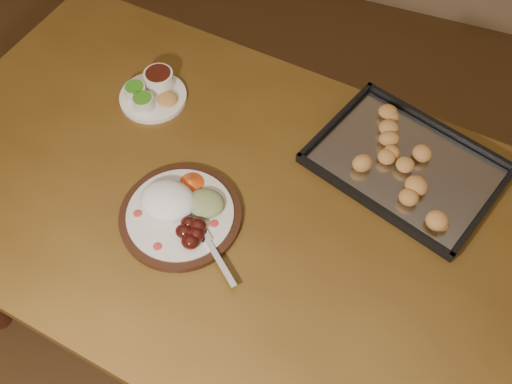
% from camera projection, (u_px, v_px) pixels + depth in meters
% --- Properties ---
extents(ground, '(4.00, 4.00, 0.00)m').
position_uv_depth(ground, '(173.00, 372.00, 1.82)').
color(ground, '#51331B').
rests_on(ground, ground).
extents(dining_table, '(1.61, 1.09, 0.75)m').
position_uv_depth(dining_table, '(224.00, 216.00, 1.38)').
color(dining_table, brown).
rests_on(dining_table, ground).
extents(dinner_plate, '(0.32, 0.27, 0.06)m').
position_uv_depth(dinner_plate, '(180.00, 210.00, 1.25)').
color(dinner_plate, black).
rests_on(dinner_plate, dining_table).
extents(condiment_saucer, '(0.17, 0.17, 0.06)m').
position_uv_depth(condiment_saucer, '(153.00, 92.00, 1.44)').
color(condiment_saucer, white).
rests_on(condiment_saucer, dining_table).
extents(baking_tray, '(0.49, 0.43, 0.04)m').
position_uv_depth(baking_tray, '(406.00, 164.00, 1.33)').
color(baking_tray, black).
rests_on(baking_tray, dining_table).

